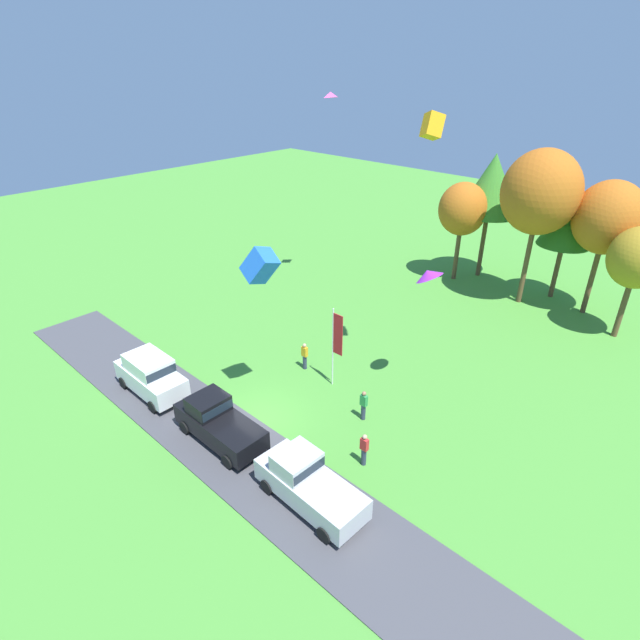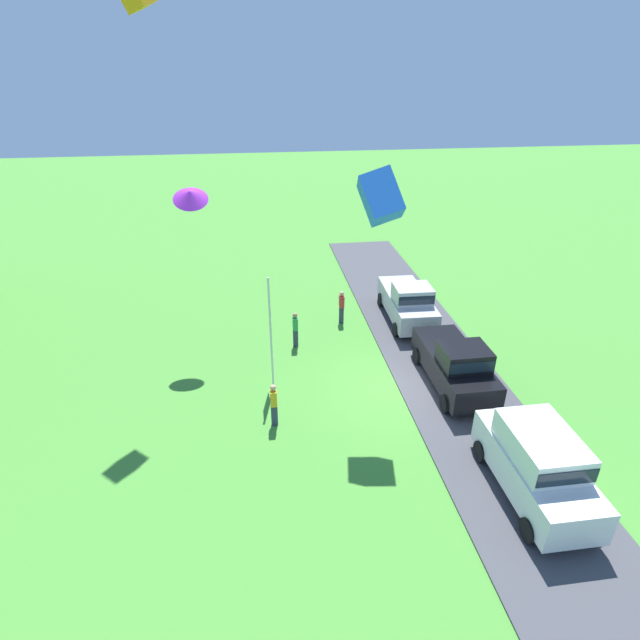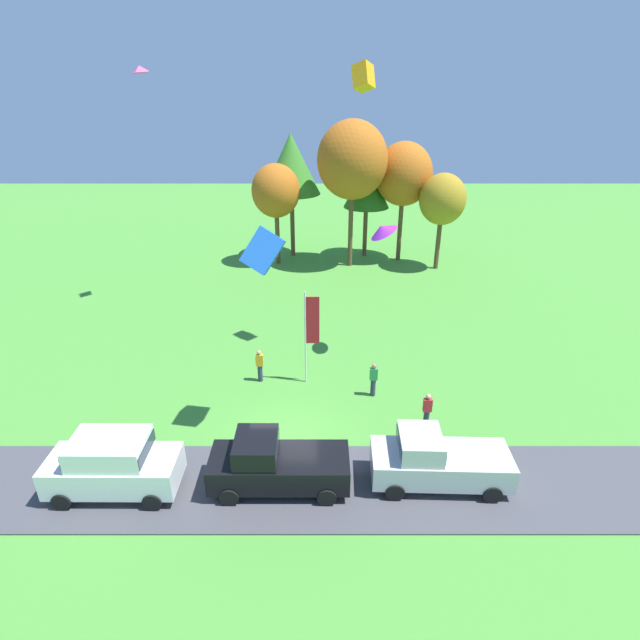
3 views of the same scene
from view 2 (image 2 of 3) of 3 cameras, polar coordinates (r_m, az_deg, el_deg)
ground_plane at (r=20.56m, az=8.83°, el=-7.64°), size 120.00×120.00×0.00m
pavement_strip at (r=21.23m, az=14.65°, el=-6.93°), size 36.00×4.40×0.06m
car_suv_far_end at (r=16.45m, az=23.57°, el=-14.59°), size 4.61×2.06×2.28m
car_pickup_by_flagpole at (r=20.44m, az=15.28°, el=-4.88°), size 5.00×2.05×2.14m
car_pickup_near_entrance at (r=25.15m, az=10.03°, el=2.06°), size 5.06×2.18×2.14m
person_on_lawn at (r=18.03m, az=-5.29°, el=-9.59°), size 0.36×0.24×1.71m
person_watching_sky at (r=22.71m, az=-2.83°, el=-1.08°), size 0.36×0.24×1.71m
person_beside_suv at (r=24.80m, az=2.47°, el=1.51°), size 0.36×0.24×1.71m
flag_banner at (r=19.02m, az=-5.76°, el=0.21°), size 0.71×0.08×4.81m
kite_box_topmost at (r=16.30m, az=6.94°, el=13.79°), size 1.67×1.51×2.00m
kite_delta_over_trees at (r=21.12m, az=-14.62°, el=13.64°), size 1.56×1.54×1.04m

